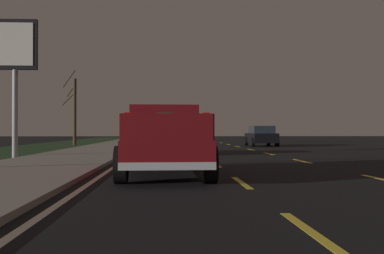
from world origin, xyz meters
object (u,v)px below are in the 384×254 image
Objects in this scene: sedan_black at (261,136)px; gas_price_sign at (15,55)px; bare_tree_far at (74,110)px; pickup_truck at (164,138)px; sedan_tan at (163,139)px.

gas_price_sign reaches higher than sedan_black.
pickup_truck is at bearing -163.86° from bare_tree_far.
pickup_truck is 0.91× the size of gas_price_sign.
pickup_truck is at bearing -179.26° from sedan_tan.
gas_price_sign is 0.98× the size of bare_tree_far.
sedan_tan is at bearing -67.42° from gas_price_sign.
sedan_black is 13.95m from sedan_tan.
sedan_tan is at bearing -153.78° from bare_tree_far.
pickup_truck is 11.08m from sedan_tan.
bare_tree_far is at bearing 3.18° from gas_price_sign.
gas_price_sign is 17.83m from bare_tree_far.
sedan_tan is 16.92m from bare_tree_far.
sedan_black is 0.71× the size of bare_tree_far.
bare_tree_far is at bearing 26.22° from sedan_tan.
sedan_black is (22.94, -7.19, -0.20)m from pickup_truck.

